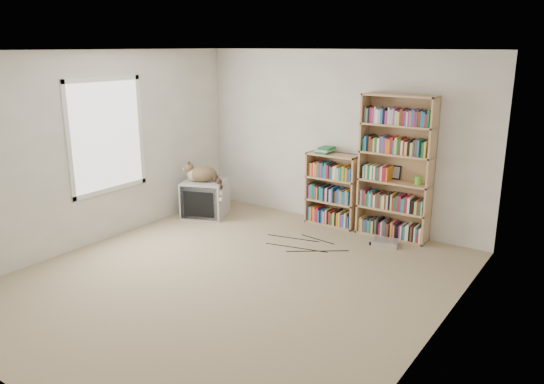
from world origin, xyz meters
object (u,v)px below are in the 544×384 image
Objects in this scene: cat at (205,177)px; dvd_player at (385,243)px; bookcase_short at (333,192)px; bookcase_tall at (396,172)px; crt_tv at (205,198)px.

cat is 2.85m from dvd_player.
bookcase_tall is at bearing 0.12° from bookcase_short.
bookcase_tall is (2.70, 0.79, 0.28)m from cat.
bookcase_tall is 1.84× the size of bookcase_short.
crt_tv is 2.41× the size of dvd_player.
bookcase_short reaches higher than cat.
cat is at bearing -60.31° from crt_tv.
crt_tv is 0.41× the size of bookcase_tall.
crt_tv is at bearing 107.84° from cat.
bookcase_short is at bearing 0.98° from crt_tv.
bookcase_tall is at bearing 86.15° from dvd_player.
crt_tv is at bearing 173.90° from dvd_player.
dvd_player is (0.07, -0.39, -0.88)m from bookcase_tall.
cat is 2.82m from bookcase_tall.
crt_tv reaches higher than dvd_player.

